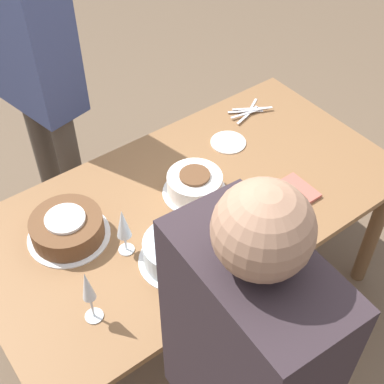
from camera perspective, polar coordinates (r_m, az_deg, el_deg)
ground_plane at (r=2.74m, az=0.00°, el=-11.81°), size 12.00×12.00×0.00m
dining_table at (r=2.22m, az=0.00°, el=-2.71°), size 1.74×0.92×0.74m
cake_center_white at (r=2.15m, az=0.29°, el=0.81°), size 0.26×0.26×0.10m
cake_front_chocolate at (r=2.04m, az=-13.17°, el=-3.74°), size 0.31×0.31×0.10m
cake_back_decorated at (r=1.91m, az=-1.64°, el=-6.38°), size 0.28×0.28×0.10m
wine_glass_near at (r=1.72m, az=-11.07°, el=-10.06°), size 0.06×0.06×0.24m
wine_glass_far at (r=1.89m, az=-7.36°, el=-3.47°), size 0.06×0.06×0.21m
dessert_plate_left at (r=2.42m, az=3.88°, el=5.31°), size 0.16×0.16×0.01m
fork_pile at (r=2.60m, az=6.13°, el=8.59°), size 0.22×0.12×0.02m
napkin_stack at (r=2.20m, az=10.42°, el=-0.27°), size 0.20×0.17×0.02m
person_cutting at (r=2.47m, az=-16.47°, el=13.09°), size 0.29×0.44×1.73m
person_watching at (r=1.42m, az=5.30°, el=-19.31°), size 0.24×0.41×1.68m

